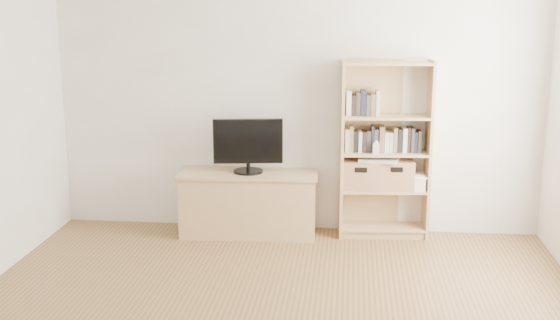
# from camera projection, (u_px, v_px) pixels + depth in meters

# --- Properties ---
(back_wall) EXTENTS (4.50, 0.02, 2.60)m
(back_wall) POSITION_uv_depth(u_px,v_px,m) (297.00, 93.00, 6.46)
(back_wall) COLOR silver
(back_wall) RESTS_ON floor
(tv_stand) EXTENTS (1.25, 0.51, 0.57)m
(tv_stand) POSITION_uv_depth(u_px,v_px,m) (249.00, 204.00, 6.51)
(tv_stand) COLOR #AD7D58
(tv_stand) RESTS_ON floor
(bookshelf) EXTENTS (0.83, 0.35, 1.62)m
(bookshelf) POSITION_uv_depth(u_px,v_px,m) (385.00, 150.00, 6.35)
(bookshelf) COLOR #AD7D58
(bookshelf) RESTS_ON floor
(television) EXTENTS (0.63, 0.14, 0.50)m
(television) POSITION_uv_depth(u_px,v_px,m) (248.00, 146.00, 6.39)
(television) COLOR black
(television) RESTS_ON tv_stand
(books_row_mid) EXTENTS (0.86, 0.21, 0.23)m
(books_row_mid) POSITION_uv_depth(u_px,v_px,m) (385.00, 139.00, 6.35)
(books_row_mid) COLOR #A4978C
(books_row_mid) RESTS_ON bookshelf
(books_row_upper) EXTENTS (0.41, 0.18, 0.21)m
(books_row_upper) POSITION_uv_depth(u_px,v_px,m) (366.00, 103.00, 6.28)
(books_row_upper) COLOR #A4978C
(books_row_upper) RESTS_ON bookshelf
(baby_monitor) EXTENTS (0.06, 0.04, 0.10)m
(baby_monitor) POSITION_uv_depth(u_px,v_px,m) (376.00, 148.00, 6.26)
(baby_monitor) COLOR white
(baby_monitor) RESTS_ON bookshelf
(basket_left) EXTENTS (0.33, 0.27, 0.26)m
(basket_left) POSITION_uv_depth(u_px,v_px,m) (360.00, 174.00, 6.41)
(basket_left) COLOR #A16F48
(basket_left) RESTS_ON bookshelf
(basket_right) EXTENTS (0.34, 0.29, 0.27)m
(basket_right) POSITION_uv_depth(u_px,v_px,m) (395.00, 174.00, 6.40)
(basket_right) COLOR #A16F48
(basket_right) RESTS_ON bookshelf
(laptop) EXTENTS (0.38, 0.30, 0.03)m
(laptop) POSITION_uv_depth(u_px,v_px,m) (379.00, 159.00, 6.35)
(laptop) COLOR white
(laptop) RESTS_ON basket_left
(magazine_stack) EXTENTS (0.20, 0.28, 0.12)m
(magazine_stack) POSITION_uv_depth(u_px,v_px,m) (414.00, 182.00, 6.41)
(magazine_stack) COLOR silver
(magazine_stack) RESTS_ON bookshelf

